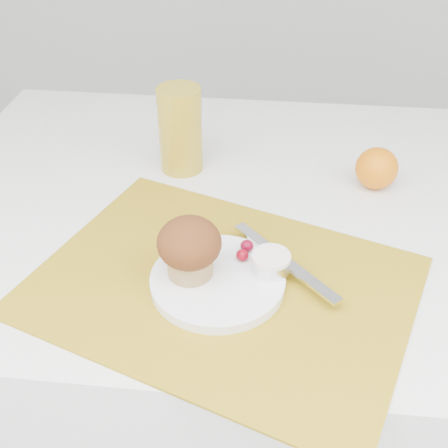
# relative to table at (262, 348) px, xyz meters

# --- Properties ---
(table) EXTENTS (1.20, 0.80, 0.75)m
(table) POSITION_rel_table_xyz_m (0.00, 0.00, 0.00)
(table) COLOR white
(table) RESTS_ON ground
(placemat) EXTENTS (0.60, 0.52, 0.00)m
(placemat) POSITION_rel_table_xyz_m (-0.06, -0.22, 0.38)
(placemat) COLOR #A68517
(placemat) RESTS_ON table
(plate) EXTENTS (0.19, 0.19, 0.01)m
(plate) POSITION_rel_table_xyz_m (-0.07, -0.22, 0.39)
(plate) COLOR white
(plate) RESTS_ON placemat
(ramekin) EXTENTS (0.06, 0.06, 0.02)m
(ramekin) POSITION_rel_table_xyz_m (0.01, -0.20, 0.41)
(ramekin) COLOR silver
(ramekin) RESTS_ON plate
(cream) EXTENTS (0.07, 0.07, 0.01)m
(cream) POSITION_rel_table_xyz_m (0.01, -0.20, 0.42)
(cream) COLOR white
(cream) RESTS_ON ramekin
(raspberry_near) EXTENTS (0.02, 0.02, 0.02)m
(raspberry_near) POSITION_rel_table_xyz_m (-0.03, -0.16, 0.40)
(raspberry_near) COLOR #4F0212
(raspberry_near) RESTS_ON plate
(raspberry_far) EXTENTS (0.02, 0.02, 0.02)m
(raspberry_far) POSITION_rel_table_xyz_m (-0.03, -0.18, 0.40)
(raspberry_far) COLOR #5D020D
(raspberry_far) RESTS_ON plate
(butter_knife) EXTENTS (0.16, 0.16, 0.01)m
(butter_knife) POSITION_rel_table_xyz_m (0.03, -0.18, 0.40)
(butter_knife) COLOR silver
(butter_knife) RESTS_ON plate
(orange) EXTENTS (0.07, 0.07, 0.07)m
(orange) POSITION_rel_table_xyz_m (0.18, 0.07, 0.41)
(orange) COLOR orange
(orange) RESTS_ON table
(juice_glass) EXTENTS (0.10, 0.10, 0.16)m
(juice_glass) POSITION_rel_table_xyz_m (-0.17, 0.09, 0.45)
(juice_glass) COLOR gold
(juice_glass) RESTS_ON table
(muffin) EXTENTS (0.09, 0.09, 0.09)m
(muffin) POSITION_rel_table_xyz_m (-0.10, -0.22, 0.44)
(muffin) COLOR tan
(muffin) RESTS_ON plate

